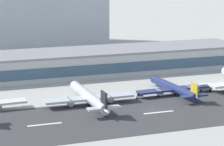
% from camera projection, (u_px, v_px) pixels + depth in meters
% --- Properties ---
extents(ground_plane, '(1400.00, 1400.00, 0.00)m').
position_uv_depth(ground_plane, '(151.00, 110.00, 189.96)').
color(ground_plane, '#A8A8A3').
extents(runway_strip, '(800.00, 42.91, 0.08)m').
position_uv_depth(runway_strip, '(155.00, 113.00, 186.19)').
color(runway_strip, '#38383A').
rests_on(runway_strip, ground_plane).
extents(runway_centreline_dash_3, '(12.00, 1.20, 0.01)m').
position_uv_depth(runway_centreline_dash_3, '(45.00, 124.00, 172.61)').
color(runway_centreline_dash_3, white).
rests_on(runway_centreline_dash_3, runway_strip).
extents(runway_centreline_dash_4, '(12.00, 1.20, 0.01)m').
position_uv_depth(runway_centreline_dash_4, '(159.00, 112.00, 186.63)').
color(runway_centreline_dash_4, white).
rests_on(runway_centreline_dash_4, runway_strip).
extents(terminal_building, '(160.09, 30.17, 11.78)m').
position_uv_depth(terminal_building, '(92.00, 62.00, 252.89)').
color(terminal_building, '#B7BABC').
rests_on(terminal_building, ground_plane).
extents(distant_hotel_block, '(120.36, 36.86, 49.66)m').
position_uv_depth(distant_hotel_block, '(13.00, 9.00, 328.70)').
color(distant_hotel_block, '#A8B2BC').
rests_on(distant_hotel_block, ground_plane).
extents(airliner_black_tail_gate_1, '(35.75, 45.36, 9.47)m').
position_uv_depth(airliner_black_tail_gate_1, '(90.00, 98.00, 195.39)').
color(airliner_black_tail_gate_1, silver).
rests_on(airliner_black_tail_gate_1, ground_plane).
extents(airliner_gold_tail_gate_2, '(33.73, 39.69, 8.28)m').
position_uv_depth(airliner_gold_tail_gate_2, '(175.00, 89.00, 211.31)').
color(airliner_gold_tail_gate_2, navy).
rests_on(airliner_gold_tail_gate_2, ground_plane).
extents(service_box_truck_0, '(6.28, 3.38, 3.25)m').
position_uv_depth(service_box_truck_0, '(205.00, 87.00, 218.09)').
color(service_box_truck_0, white).
rests_on(service_box_truck_0, ground_plane).
extents(service_baggage_tug_1, '(3.49, 2.50, 2.20)m').
position_uv_depth(service_baggage_tug_1, '(139.00, 96.00, 205.66)').
color(service_baggage_tug_1, white).
rests_on(service_baggage_tug_1, ground_plane).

